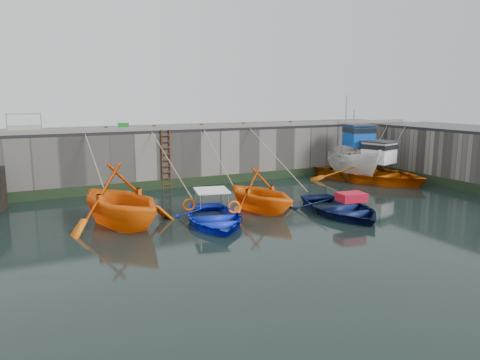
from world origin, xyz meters
name	(u,v)px	position (x,y,z in m)	size (l,w,h in m)	color
ground	(299,231)	(0.00, 0.00, 0.00)	(120.00, 120.00, 0.00)	black
quay_back	(185,154)	(0.00, 12.50, 1.50)	(30.00, 5.00, 3.00)	slate
road_back	(185,128)	(0.00, 12.50, 3.08)	(30.00, 5.00, 0.16)	black
kerb_back	(199,127)	(0.00, 10.15, 3.26)	(30.00, 0.30, 0.20)	slate
algae_back	(201,181)	(0.00, 9.96, 0.25)	(30.00, 0.08, 0.50)	black
algae_right	(463,186)	(11.96, 2.50, 0.25)	(0.08, 15.00, 0.50)	black
ladder	(166,160)	(-2.00, 9.91, 1.59)	(0.51, 0.08, 3.20)	#3F1E0F
boat_near_white	(121,225)	(-5.80, 3.80, 0.00)	(4.45, 5.15, 2.71)	orange
boat_near_white_rope	(101,202)	(-5.80, 8.15, 0.00)	(0.04, 4.52, 3.10)	tan
boat_near_blue	(214,223)	(-2.39, 2.47, 0.00)	(3.23, 4.53, 0.94)	#0D22D0
boat_near_blue_rope	(174,198)	(-2.39, 7.49, 0.00)	(0.04, 5.66, 3.10)	tan
boat_near_blacktrim	(259,210)	(0.20, 3.49, 0.00)	(3.60, 4.17, 2.20)	orange
boat_near_blacktrim_rope	(219,192)	(0.20, 7.99, 0.00)	(0.04, 4.78, 3.10)	tan
boat_near_navy	(340,214)	(3.02, 1.44, 0.00)	(3.52, 4.93, 1.02)	#0A1440
boat_near_navy_rope	(275,190)	(3.02, 6.97, 0.00)	(0.04, 6.60, 3.10)	tan
boat_far_white	(353,161)	(9.43, 8.39, 1.00)	(3.55, 6.44, 5.35)	white
boat_far_orange	(369,173)	(9.51, 7.00, 0.48)	(6.93, 8.30, 4.48)	orange
fish_crate	(123,126)	(-3.69, 12.28, 3.32)	(0.60, 0.36, 0.32)	#178324
railing	(24,129)	(-8.75, 11.25, 3.36)	(1.60, 1.05, 1.00)	#A5A8AD
bollard_a	(106,129)	(-5.00, 10.25, 3.30)	(0.18, 0.18, 0.28)	#3F1E0F
bollard_b	(154,128)	(-2.50, 10.25, 3.30)	(0.18, 0.18, 0.28)	#3F1E0F
bollard_c	(202,126)	(0.20, 10.25, 3.30)	(0.18, 0.18, 0.28)	#3F1E0F
bollard_d	(244,125)	(2.80, 10.25, 3.30)	(0.18, 0.18, 0.28)	#3F1E0F
bollard_e	(291,123)	(6.00, 10.25, 3.30)	(0.18, 0.18, 0.28)	#3F1E0F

